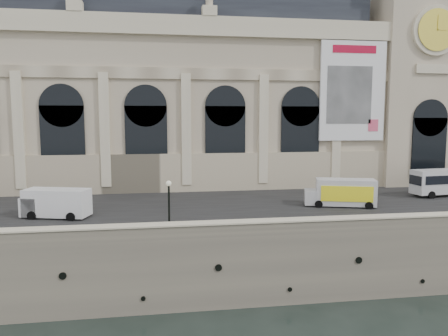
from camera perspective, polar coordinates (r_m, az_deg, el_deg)
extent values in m
plane|color=black|center=(37.17, -3.95, -18.23)|extent=(260.00, 260.00, 0.00)
cube|color=gray|center=(69.80, -6.41, -3.76)|extent=(160.00, 70.00, 6.00)
cube|color=#2D2D2D|center=(48.63, -5.41, -4.73)|extent=(160.00, 24.00, 0.06)
cube|color=gray|center=(35.49, -4.12, -8.18)|extent=(160.00, 1.20, 1.10)
cube|color=beige|center=(35.34, -4.13, -7.24)|extent=(160.00, 1.40, 0.12)
cube|color=beige|center=(64.68, -11.79, 7.78)|extent=(68.00, 18.00, 22.00)
cube|color=beige|center=(55.99, -12.06, -0.77)|extent=(68.60, 0.40, 5.00)
cube|color=beige|center=(56.48, -12.55, 17.94)|extent=(69.00, 0.80, 2.40)
cube|color=beige|center=(55.78, -12.38, 12.07)|extent=(68.00, 0.30, 1.40)
cube|color=#292E36|center=(66.45, -12.10, 19.93)|extent=(64.00, 15.00, 6.00)
cube|color=beige|center=(57.70, -25.24, 4.44)|extent=(1.20, 0.50, 14.00)
cube|color=black|center=(56.63, -20.28, 3.11)|extent=(5.20, 0.25, 9.00)
cylinder|color=black|center=(56.55, -20.47, 7.66)|extent=(5.20, 0.25, 5.20)
cube|color=beige|center=(55.71, -15.30, 4.78)|extent=(1.20, 0.50, 14.00)
cube|color=black|center=(55.51, -10.10, 3.36)|extent=(5.20, 0.25, 9.00)
cylinder|color=black|center=(55.43, -10.19, 8.01)|extent=(5.20, 0.25, 5.20)
cube|color=beige|center=(55.48, -4.94, 4.99)|extent=(1.20, 0.50, 14.00)
cube|color=black|center=(56.18, 0.17, 3.50)|extent=(5.20, 0.25, 9.00)
cylinder|color=black|center=(56.10, 0.17, 8.10)|extent=(5.20, 0.25, 5.20)
cube|color=beige|center=(57.04, 5.17, 5.03)|extent=(1.20, 0.50, 14.00)
cube|color=black|center=(58.57, 9.90, 3.53)|extent=(5.20, 0.25, 9.00)
cylinder|color=black|center=(58.50, 9.99, 7.94)|extent=(5.20, 0.25, 5.20)
cube|color=beige|center=(60.23, 14.48, 4.94)|extent=(1.20, 0.50, 14.00)
cube|color=white|center=(60.93, 16.45, 9.60)|extent=(9.00, 0.35, 13.00)
cube|color=#AD0B28|center=(61.28, 16.70, 14.65)|extent=(6.00, 0.06, 1.00)
cube|color=gray|center=(60.52, 16.08, 9.16)|extent=(6.20, 0.06, 7.50)
cube|color=#E04F6E|center=(62.00, 18.91, 5.29)|extent=(1.40, 0.06, 1.60)
cube|color=beige|center=(71.90, 22.36, 10.49)|extent=(12.00, 14.00, 30.00)
cylinder|color=beige|center=(66.55, 25.94, 15.88)|extent=(6.60, 0.50, 6.60)
cylinder|color=black|center=(66.31, 26.09, 15.91)|extent=(5.40, 0.15, 5.40)
cylinder|color=yellow|center=(66.25, 26.13, 15.91)|extent=(5.50, 0.06, 5.50)
cube|color=yellow|center=(66.35, 26.21, 16.69)|extent=(0.14, 0.05, 2.00)
cube|color=yellow|center=(66.52, 26.61, 15.85)|extent=(1.40, 0.05, 0.14)
cube|color=black|center=(65.80, 25.20, 2.46)|extent=(5.00, 0.25, 8.00)
cube|color=black|center=(56.76, 23.72, -1.47)|extent=(0.30, 2.13, 1.11)
cube|color=black|center=(61.25, 27.14, -0.99)|extent=(10.16, 1.13, 1.02)
cylinder|color=black|center=(57.01, 25.48, -3.22)|extent=(0.95, 0.37, 0.93)
cylinder|color=black|center=(58.77, 24.03, -2.87)|extent=(0.95, 0.37, 0.93)
cube|color=white|center=(44.77, -20.98, -4.22)|extent=(6.46, 3.94, 2.58)
cube|color=white|center=(46.04, -23.61, -4.54)|extent=(2.28, 2.73, 1.79)
cube|color=black|center=(46.25, -24.32, -3.75)|extent=(0.62, 1.95, 0.90)
cylinder|color=black|center=(44.94, -23.81, -5.72)|extent=(0.90, 0.51, 0.85)
cylinder|color=black|center=(46.92, -22.33, -5.14)|extent=(0.90, 0.51, 0.85)
cylinder|color=black|center=(43.08, -19.38, -6.05)|extent=(0.90, 0.51, 0.85)
cylinder|color=black|center=(45.14, -18.04, -5.42)|extent=(0.90, 0.51, 0.85)
cube|color=silver|center=(48.80, 15.59, -3.04)|extent=(6.61, 4.06, 2.78)
cube|color=#FFF21C|center=(47.61, 15.78, -3.29)|extent=(5.15, 1.61, 1.65)
cube|color=#AD0B28|center=(47.61, 15.78, -3.29)|extent=(2.97, 0.93, 0.62)
cube|color=silver|center=(48.56, 11.45, -3.71)|extent=(2.23, 2.65, 1.55)
cylinder|color=black|center=(47.55, 12.27, -4.65)|extent=(0.87, 0.51, 0.83)
cylinder|color=black|center=(49.87, 12.07, -4.12)|extent=(0.87, 0.51, 0.83)
cylinder|color=black|center=(48.21, 18.41, -4.69)|extent=(0.87, 0.51, 0.83)
cylinder|color=black|center=(50.51, 17.92, -4.16)|extent=(0.87, 0.51, 0.83)
cylinder|color=black|center=(36.78, -7.14, -8.23)|extent=(0.46, 0.46, 0.41)
cylinder|color=black|center=(36.35, -7.19, -5.39)|extent=(0.17, 0.17, 4.14)
sphere|color=beige|center=(35.95, -7.24, -2.01)|extent=(0.46, 0.46, 0.46)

